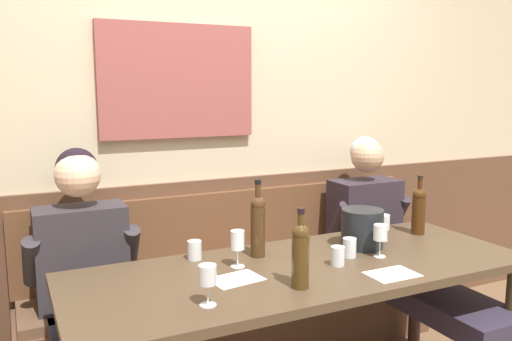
{
  "coord_description": "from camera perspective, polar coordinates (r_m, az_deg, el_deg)",
  "views": [
    {
      "loc": [
        -1.16,
        -1.75,
        1.53
      ],
      "look_at": [
        -0.1,
        0.46,
        1.15
      ],
      "focal_mm": 36.82,
      "sensor_mm": 36.0,
      "label": 1
    }
  ],
  "objects": [
    {
      "name": "wood_wainscot_panel",
      "position": [
        3.19,
        -2.96,
        -9.83
      ],
      "size": [
        6.8,
        0.03,
        1.01
      ],
      "primitive_type": "cube",
      "color": "brown",
      "rests_on": "ground"
    },
    {
      "name": "wine_bottle_clear_water",
      "position": [
        2.09,
        4.86,
        -8.95
      ],
      "size": [
        0.07,
        0.07,
        0.32
      ],
      "color": "#432E13",
      "rests_on": "dining_table"
    },
    {
      "name": "person_left_seat",
      "position": [
        2.43,
        -17.24,
        -13.61
      ],
      "size": [
        0.53,
        1.21,
        1.25
      ],
      "color": "#313433",
      "rests_on": "ground"
    },
    {
      "name": "wine_bottle_green_tall",
      "position": [
        2.46,
        0.2,
        -5.8
      ],
      "size": [
        0.07,
        0.07,
        0.37
      ],
      "color": "#422A15",
      "rests_on": "dining_table"
    },
    {
      "name": "wine_glass_near_bucket",
      "position": [
        1.94,
        -5.29,
        -11.47
      ],
      "size": [
        0.07,
        0.07,
        0.15
      ],
      "color": "silver",
      "rests_on": "dining_table"
    },
    {
      "name": "water_tumbler_right",
      "position": [
        2.39,
        8.87,
        -9.17
      ],
      "size": [
        0.06,
        0.06,
        0.09
      ],
      "primitive_type": "cylinder",
      "color": "silver",
      "rests_on": "dining_table"
    },
    {
      "name": "dining_table",
      "position": [
        2.41,
        5.12,
        -12.19
      ],
      "size": [
        2.09,
        0.79,
        0.75
      ],
      "color": "#463625",
      "rests_on": "ground"
    },
    {
      "name": "wine_glass_center_front",
      "position": [
        2.8,
        13.58,
        -5.63
      ],
      "size": [
        0.07,
        0.07,
        0.14
      ],
      "color": "silver",
      "rests_on": "dining_table"
    },
    {
      "name": "room_wall_back",
      "position": [
        3.07,
        -3.56,
        6.51
      ],
      "size": [
        6.8,
        0.12,
        2.8
      ],
      "color": "beige",
      "rests_on": "ground"
    },
    {
      "name": "wine_bottle_amber_mid",
      "position": [
        2.97,
        17.27,
        -4.01
      ],
      "size": [
        0.07,
        0.07,
        0.32
      ],
      "color": "#40230D",
      "rests_on": "dining_table"
    },
    {
      "name": "wine_glass_by_bottle",
      "position": [
        2.32,
        -2.02,
        -7.71
      ],
      "size": [
        0.06,
        0.06,
        0.17
      ],
      "color": "silver",
      "rests_on": "dining_table"
    },
    {
      "name": "person_right_seat",
      "position": [
        3.13,
        15.28,
        -8.57
      ],
      "size": [
        0.52,
        1.22,
        1.24
      ],
      "color": "#273735",
      "rests_on": "ground"
    },
    {
      "name": "water_tumbler_center",
      "position": [
        2.52,
        10.12,
        -8.25
      ],
      "size": [
        0.06,
        0.06,
        0.09
      ],
      "primitive_type": "cylinder",
      "color": "silver",
      "rests_on": "dining_table"
    },
    {
      "name": "water_tumbler_left",
      "position": [
        2.46,
        -6.69,
        -8.59
      ],
      "size": [
        0.07,
        0.07,
        0.09
      ],
      "primitive_type": "cylinder",
      "color": "silver",
      "rests_on": "dining_table"
    },
    {
      "name": "wine_glass_right_end",
      "position": [
        2.53,
        13.36,
        -6.67
      ],
      "size": [
        0.06,
        0.06,
        0.16
      ],
      "color": "silver",
      "rests_on": "dining_table"
    },
    {
      "name": "wall_bench",
      "position": [
        3.09,
        -1.37,
        -14.92
      ],
      "size": [
        2.39,
        0.42,
        0.94
      ],
      "color": "brown",
      "rests_on": "ground"
    },
    {
      "name": "tasting_sheet_left_guest",
      "position": [
        2.34,
        14.59,
        -10.84
      ],
      "size": [
        0.21,
        0.15,
        0.0
      ],
      "primitive_type": "cube",
      "rotation": [
        0.0,
        0.0,
        0.0
      ],
      "color": "white",
      "rests_on": "dining_table"
    },
    {
      "name": "tasting_sheet_right_guest",
      "position": [
        2.22,
        -2.18,
        -11.71
      ],
      "size": [
        0.23,
        0.18,
        0.0
      ],
      "primitive_type": "cube",
      "rotation": [
        0.0,
        0.0,
        0.14
      ],
      "color": "white",
      "rests_on": "dining_table"
    },
    {
      "name": "ice_bucket",
      "position": [
        2.66,
        11.46,
        -6.18
      ],
      "size": [
        0.21,
        0.21,
        0.19
      ],
      "primitive_type": "cylinder",
      "color": "black",
      "rests_on": "dining_table"
    }
  ]
}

